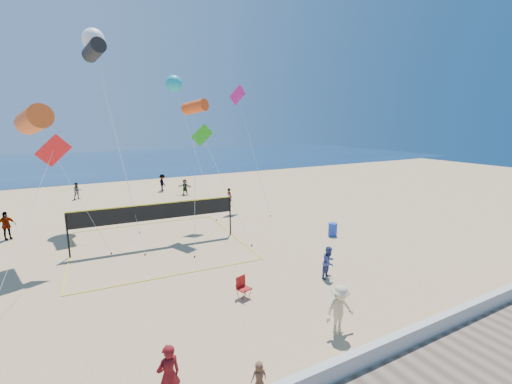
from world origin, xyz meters
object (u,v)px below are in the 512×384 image
woman (169,376)px  camp_chair (242,286)px  volleyball_net (156,216)px  trash_barrel (333,229)px

woman → camp_chair: woman is taller
woman → volleyball_net: (2.55, 12.74, 0.93)m
trash_barrel → volleyball_net: size_ratio=0.08×
trash_barrel → volleyball_net: (-10.82, 3.88, 1.41)m
woman → trash_barrel: bearing=-157.6°
camp_chair → volleyball_net: (-1.78, 8.43, 1.30)m
woman → trash_barrel: (13.37, 8.86, -0.48)m
woman → camp_chair: bearing=-146.1°
camp_chair → trash_barrel: (9.04, 4.54, -0.10)m
woman → volleyball_net: volleyball_net is taller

